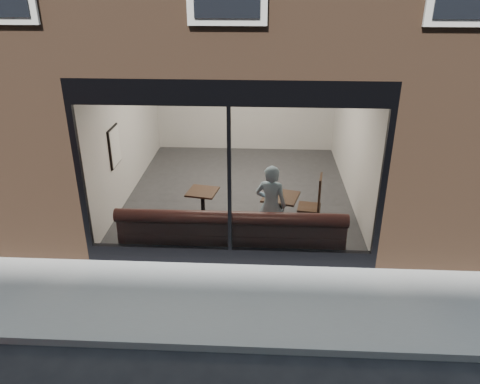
# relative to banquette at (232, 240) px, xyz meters

# --- Properties ---
(ground) EXTENTS (120.00, 120.00, 0.00)m
(ground) POSITION_rel_banquette_xyz_m (0.00, -2.45, -0.23)
(ground) COLOR black
(ground) RESTS_ON ground
(sidewalk_near) EXTENTS (40.00, 2.00, 0.01)m
(sidewalk_near) POSITION_rel_banquette_xyz_m (0.00, -1.45, -0.22)
(sidewalk_near) COLOR gray
(sidewalk_near) RESTS_ON ground
(kerb_near) EXTENTS (40.00, 0.10, 0.12)m
(kerb_near) POSITION_rel_banquette_xyz_m (0.00, -2.50, -0.17)
(kerb_near) COLOR gray
(kerb_near) RESTS_ON ground
(host_building_pier_left) EXTENTS (2.50, 12.00, 3.20)m
(host_building_pier_left) POSITION_rel_banquette_xyz_m (-3.75, 5.55, 1.38)
(host_building_pier_left) COLOR brown
(host_building_pier_left) RESTS_ON ground
(host_building_pier_right) EXTENTS (2.50, 12.00, 3.20)m
(host_building_pier_right) POSITION_rel_banquette_xyz_m (3.75, 5.55, 1.38)
(host_building_pier_right) COLOR brown
(host_building_pier_right) RESTS_ON ground
(host_building_backfill) EXTENTS (5.00, 6.00, 3.20)m
(host_building_backfill) POSITION_rel_banquette_xyz_m (0.00, 8.55, 1.38)
(host_building_backfill) COLOR brown
(host_building_backfill) RESTS_ON ground
(cafe_floor) EXTENTS (6.00, 6.00, 0.00)m
(cafe_floor) POSITION_rel_banquette_xyz_m (0.00, 2.55, -0.21)
(cafe_floor) COLOR #2D2D30
(cafe_floor) RESTS_ON ground
(cafe_ceiling) EXTENTS (6.00, 6.00, 0.00)m
(cafe_ceiling) POSITION_rel_banquette_xyz_m (0.00, 2.55, 2.97)
(cafe_ceiling) COLOR white
(cafe_ceiling) RESTS_ON host_building_upper
(cafe_wall_back) EXTENTS (5.00, 0.00, 5.00)m
(cafe_wall_back) POSITION_rel_banquette_xyz_m (0.00, 5.54, 1.37)
(cafe_wall_back) COLOR silver
(cafe_wall_back) RESTS_ON ground
(cafe_wall_left) EXTENTS (0.00, 6.00, 6.00)m
(cafe_wall_left) POSITION_rel_banquette_xyz_m (-2.49, 2.55, 1.37)
(cafe_wall_left) COLOR silver
(cafe_wall_left) RESTS_ON ground
(cafe_wall_right) EXTENTS (0.00, 6.00, 6.00)m
(cafe_wall_right) POSITION_rel_banquette_xyz_m (2.49, 2.55, 1.37)
(cafe_wall_right) COLOR silver
(cafe_wall_right) RESTS_ON ground
(storefront_kick) EXTENTS (5.00, 0.10, 0.30)m
(storefront_kick) POSITION_rel_banquette_xyz_m (0.00, -0.40, -0.08)
(storefront_kick) COLOR black
(storefront_kick) RESTS_ON ground
(storefront_header) EXTENTS (5.00, 0.10, 0.40)m
(storefront_header) POSITION_rel_banquette_xyz_m (0.00, -0.40, 2.77)
(storefront_header) COLOR black
(storefront_header) RESTS_ON host_building_upper
(storefront_mullion) EXTENTS (0.06, 0.10, 2.50)m
(storefront_mullion) POSITION_rel_banquette_xyz_m (0.00, -0.40, 1.32)
(storefront_mullion) COLOR black
(storefront_mullion) RESTS_ON storefront_kick
(storefront_glass) EXTENTS (4.80, 0.00, 4.80)m
(storefront_glass) POSITION_rel_banquette_xyz_m (0.00, -0.43, 1.33)
(storefront_glass) COLOR white
(storefront_glass) RESTS_ON storefront_kick
(banquette) EXTENTS (4.00, 0.55, 0.45)m
(banquette) POSITION_rel_banquette_xyz_m (0.00, 0.00, 0.00)
(banquette) COLOR #341213
(banquette) RESTS_ON cafe_floor
(person) EXTENTS (0.64, 0.50, 1.57)m
(person) POSITION_rel_banquette_xyz_m (0.69, 0.31, 0.56)
(person) COLOR #8DACC1
(person) RESTS_ON cafe_floor
(cafe_table_left) EXTENTS (0.65, 0.65, 0.04)m
(cafe_table_left) POSITION_rel_banquette_xyz_m (-0.64, 0.95, 0.52)
(cafe_table_left) COLOR black
(cafe_table_left) RESTS_ON cafe_floor
(cafe_table_right) EXTENTS (0.78, 0.78, 0.04)m
(cafe_table_right) POSITION_rel_banquette_xyz_m (0.89, 0.80, 0.52)
(cafe_table_right) COLOR black
(cafe_table_right) RESTS_ON cafe_floor
(cafe_chair_right) EXTENTS (0.53, 0.53, 0.04)m
(cafe_chair_right) POSITION_rel_banquette_xyz_m (1.51, 1.37, 0.01)
(cafe_chair_right) COLOR black
(cafe_chair_right) RESTS_ON cafe_floor
(wall_poster) EXTENTS (0.02, 0.56, 0.75)m
(wall_poster) POSITION_rel_banquette_xyz_m (-2.45, 1.49, 1.22)
(wall_poster) COLOR white
(wall_poster) RESTS_ON cafe_wall_left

